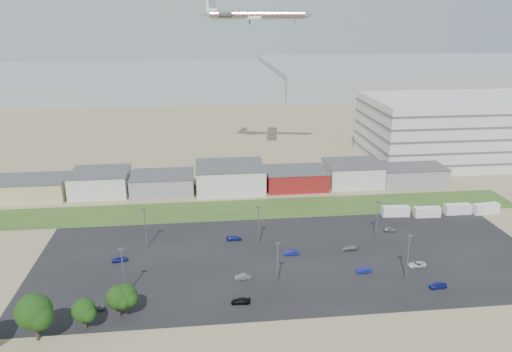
{
  "coord_description": "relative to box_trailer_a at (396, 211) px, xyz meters",
  "views": [
    {
      "loc": [
        -15.24,
        -85.81,
        56.11
      ],
      "look_at": [
        -2.89,
        22.0,
        20.35
      ],
      "focal_mm": 35.0,
      "sensor_mm": 36.0,
      "label": 1
    }
  ],
  "objects": [
    {
      "name": "ground",
      "position": [
        -40.03,
        -42.17,
        -1.45
      ],
      "size": [
        700.0,
        700.0,
        0.0
      ],
      "primitive_type": "plane",
      "color": "#8C7959",
      "rests_on": "ground"
    },
    {
      "name": "box_trailer_a",
      "position": [
        0.0,
        0.0,
        0.0
      ],
      "size": [
        7.88,
        3.01,
        2.89
      ],
      "primitive_type": null,
      "rotation": [
        0.0,
        0.0,
        -0.08
      ],
      "color": "silver",
      "rests_on": "ground"
    },
    {
      "name": "box_trailer_b",
      "position": [
        8.85,
        -1.48,
        -0.04
      ],
      "size": [
        7.54,
        2.52,
        2.81
      ],
      "primitive_type": null,
      "rotation": [
        0.0,
        0.0,
        -0.02
      ],
      "color": "silver",
      "rests_on": "ground"
    },
    {
      "name": "lightpole_back_m",
      "position": [
        -41.59,
        -13.71,
        3.57
      ],
      "size": [
        1.18,
        0.49,
        10.04
      ],
      "primitive_type": null,
      "color": "slate",
      "rests_on": "ground"
    },
    {
      "name": "tree_right",
      "position": [
        -72.02,
        -42.38,
        2.31
      ],
      "size": [
        5.01,
        5.01,
        7.52
      ],
      "primitive_type": null,
      "color": "black",
      "rests_on": "ground"
    },
    {
      "name": "parked_car_10",
      "position": [
        -77.18,
        -39.34,
        -0.86
      ],
      "size": [
        4.22,
        2.08,
        1.18
      ],
      "primitive_type": "imported",
      "rotation": [
        0.0,
        0.0,
        1.46
      ],
      "color": "#595B5E",
      "rests_on": "ground"
    },
    {
      "name": "tree_left",
      "position": [
        -85.6,
        -48.1,
        3.74
      ],
      "size": [
        6.92,
        6.92,
        10.38
      ],
      "primitive_type": null,
      "color": "black",
      "rests_on": "ground"
    },
    {
      "name": "parked_car_4",
      "position": [
        -46.99,
        -30.84,
        -0.83
      ],
      "size": [
        3.85,
        1.64,
        1.24
      ],
      "primitive_type": "imported",
      "rotation": [
        0.0,
        0.0,
        -1.48
      ],
      "color": "#595B5E",
      "rests_on": "ground"
    },
    {
      "name": "tree_mid",
      "position": [
        -77.76,
        -45.61,
        2.08
      ],
      "size": [
        4.7,
        4.7,
        7.05
      ],
      "primitive_type": null,
      "color": "black",
      "rests_on": "ground"
    },
    {
      "name": "lightpole_front_m",
      "position": [
        -39.85,
        -33.67,
        3.43
      ],
      "size": [
        1.15,
        0.48,
        9.75
      ],
      "primitive_type": null,
      "color": "slate",
      "rests_on": "ground"
    },
    {
      "name": "building_row",
      "position": [
        -57.03,
        28.83,
        2.55
      ],
      "size": [
        170.0,
        20.0,
        8.0
      ],
      "primitive_type": null,
      "color": "silver",
      "rests_on": "ground"
    },
    {
      "name": "parked_car_12",
      "position": [
        -19.46,
        -19.74,
        -0.88
      ],
      "size": [
        3.9,
        1.6,
        1.13
      ],
      "primitive_type": "imported",
      "rotation": [
        0.0,
        0.0,
        -1.57
      ],
      "color": "#A5A5AA",
      "rests_on": "ground"
    },
    {
      "name": "lightpole_back_r",
      "position": [
        -10.8,
        -13.95,
        3.72
      ],
      "size": [
        1.21,
        0.51,
        10.33
      ],
      "primitive_type": null,
      "color": "slate",
      "rests_on": "ground"
    },
    {
      "name": "parked_car_2",
      "position": [
        -6.01,
        -39.33,
        -0.8
      ],
      "size": [
        3.86,
        1.71,
        1.29
      ],
      "primitive_type": "imported",
      "rotation": [
        0.0,
        0.0,
        -1.52
      ],
      "color": "navy",
      "rests_on": "ground"
    },
    {
      "name": "hills_backdrop",
      "position": [
        -0.03,
        272.83,
        3.05
      ],
      "size": [
        700.0,
        200.0,
        9.0
      ],
      "primitive_type": null,
      "color": "gray",
      "rests_on": "ground"
    },
    {
      "name": "grass_strip",
      "position": [
        -40.03,
        9.83,
        -1.44
      ],
      "size": [
        160.0,
        16.0,
        0.02
      ],
      "primitive_type": "cube",
      "color": "#36501E",
      "rests_on": "ground"
    },
    {
      "name": "parked_car_0",
      "position": [
        -6.55,
        -29.88,
        -0.85
      ],
      "size": [
        4.42,
        2.3,
        1.19
      ],
      "primitive_type": "imported",
      "rotation": [
        0.0,
        0.0,
        -1.49
      ],
      "color": "silver",
      "rests_on": "ground"
    },
    {
      "name": "tree_near",
      "position": [
        -70.8,
        -41.81,
        2.29
      ],
      "size": [
        4.98,
        4.98,
        7.47
      ],
      "primitive_type": null,
      "color": "black",
      "rests_on": "ground"
    },
    {
      "name": "parking_lot",
      "position": [
        -35.03,
        -22.17,
        -1.44
      ],
      "size": [
        120.0,
        50.0,
        0.01
      ],
      "primitive_type": "cube",
      "color": "black",
      "rests_on": "ground"
    },
    {
      "name": "airliner",
      "position": [
        -33.85,
        54.24,
        53.71
      ],
      "size": [
        44.46,
        33.79,
        11.98
      ],
      "primitive_type": null,
      "rotation": [
        0.0,
        0.0,
        -0.16
      ],
      "color": "silver"
    },
    {
      "name": "box_trailer_c",
      "position": [
        18.57,
        -0.5,
        0.0
      ],
      "size": [
        7.73,
        2.43,
        2.9
      ],
      "primitive_type": null,
      "rotation": [
        0.0,
        0.0,
        0.0
      ],
      "color": "silver",
      "rests_on": "ground"
    },
    {
      "name": "parking_garage",
      "position": [
        49.97,
        52.83,
        11.05
      ],
      "size": [
        80.0,
        40.0,
        25.0
      ],
      "primitive_type": "cube",
      "color": "silver",
      "rests_on": "ground"
    },
    {
      "name": "parked_car_5",
      "position": [
        -75.32,
        -19.4,
        -0.83
      ],
      "size": [
        3.79,
        1.9,
        1.24
      ],
      "primitive_type": "imported",
      "rotation": [
        0.0,
        0.0,
        -1.45
      ],
      "color": "navy",
      "rests_on": "ground"
    },
    {
      "name": "parked_car_6",
      "position": [
        -47.58,
        -10.79,
        -0.88
      ],
      "size": [
        3.89,
        1.63,
        1.12
      ],
      "primitive_type": "imported",
      "rotation": [
        0.0,
        0.0,
        1.56
      ],
      "color": "navy",
      "rests_on": "ground"
    },
    {
      "name": "lightpole_back_l",
      "position": [
        -69.6,
        -12.61,
        3.73
      ],
      "size": [
        1.22,
        0.51,
        10.35
      ],
      "primitive_type": null,
      "color": "slate",
      "rests_on": "ground"
    },
    {
      "name": "lightpole_front_r",
      "position": [
        -11.22,
        -34.71,
        3.79
      ],
      "size": [
        1.23,
        0.51,
        10.48
      ],
      "primitive_type": null,
      "color": "slate",
      "rests_on": "ground"
    },
    {
      "name": "parked_car_1",
      "position": [
        -19.58,
        -31.08,
        -0.87
      ],
      "size": [
        3.61,
        1.54,
        1.16
      ],
      "primitive_type": "imported",
      "rotation": [
        0.0,
        0.0,
        -1.48
      ],
      "color": "navy",
      "rests_on": "ground"
    },
    {
      "name": "parked_car_8",
      "position": [
        -5.57,
        -10.27,
        -0.89
      ],
      "size": [
        3.43,
        1.73,
        1.12
      ],
      "primitive_type": "imported",
      "rotation": [
        0.0,
        0.0,
        1.44
      ],
      "color": "#A5A5AA",
      "rests_on": "ground"
    },
    {
      "name": "lightpole_front_l",
      "position": [
        -71.92,
        -35.15,
        4.04
      ],
      "size": [
        1.29,
        0.54,
        10.98
      ],
      "primitive_type": null,
      "color": "slate",
      "rests_on": "ground"
    },
    {
      "name": "box_trailer_d",
      "position": [
        26.98,
        -1.13,
        0.01
      ],
      "size": [
        8.02,
        3.36,
        2.92
      ],
      "primitive_type": null,
      "rotation": [
        0.0,
        0.0,
        0.12
      ],
      "color": "silver",
      "rests_on": "ground"
    },
    {
      "name": "parked_car_7",
      "position": [
        -34.34,
        -20.68,
        -0.85
      ],
      "size": [
        3.64,
        1.29,
        1.19
      ],
      "primitive_type": "imported",
      "rotation": [
        0.0,
        0.0,
        -1.56
      ],
      "color": "navy",
      "rests_on": "ground"
    },
    {
      "name": "parked_car_3",
      "position": [
        -48.36,
        -40.42,
        -0.88
      ],
      "size": [
        3.97,
        1.82,
        1.13
      ],
      "primitive_type": "imported",
      "rotation": [
        0.0,
        0.0,
        -1.63
      ],
      "color": "black",
      "rests_on": "ground"
    }
  ]
}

